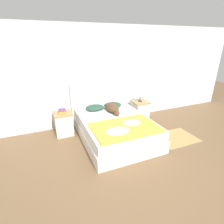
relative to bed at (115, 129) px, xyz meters
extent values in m
plane|color=brown|center=(-0.04, -1.05, -0.25)|extent=(16.00, 16.00, 0.00)
cube|color=silver|center=(-0.04, 1.08, 1.03)|extent=(9.00, 0.06, 2.55)
cube|color=silver|center=(0.00, 0.00, -0.11)|extent=(1.53, 1.98, 0.28)
cube|color=white|center=(0.00, 0.00, 0.14)|extent=(1.47, 1.92, 0.22)
cube|color=silver|center=(0.00, 1.01, 0.31)|extent=(1.61, 0.04, 1.12)
cylinder|color=silver|center=(0.00, 1.01, 0.87)|extent=(1.61, 0.06, 0.06)
cube|color=silver|center=(-1.08, 0.69, 0.02)|extent=(0.40, 0.42, 0.54)
cube|color=tan|center=(-1.08, 0.69, 0.31)|extent=(0.43, 0.44, 0.03)
sphere|color=tan|center=(-1.08, 0.47, 0.17)|extent=(0.02, 0.02, 0.02)
cube|color=silver|center=(1.08, 0.69, 0.02)|extent=(0.40, 0.42, 0.54)
cube|color=tan|center=(1.08, 0.69, 0.31)|extent=(0.43, 0.44, 0.03)
sphere|color=tan|center=(1.08, 0.47, 0.17)|extent=(0.02, 0.02, 0.02)
ellipsoid|color=#284C3D|center=(-0.25, 0.75, 0.31)|extent=(0.48, 0.38, 0.11)
ellipsoid|color=#284C3D|center=(0.25, 0.75, 0.31)|extent=(0.48, 0.38, 0.11)
cube|color=yellow|center=(0.00, -0.49, 0.27)|extent=(1.33, 0.90, 0.04)
ellipsoid|color=silver|center=(-0.23, -0.62, 0.31)|extent=(0.47, 0.36, 0.03)
ellipsoid|color=silver|center=(0.20, -0.40, 0.31)|extent=(0.40, 0.32, 0.03)
ellipsoid|color=brown|center=(0.11, 0.46, 0.36)|extent=(0.29, 0.52, 0.21)
sphere|color=brown|center=(0.11, 0.17, 0.32)|extent=(0.14, 0.14, 0.14)
ellipsoid|color=brown|center=(0.11, 0.11, 0.31)|extent=(0.06, 0.07, 0.05)
cone|color=brown|center=(0.07, 0.18, 0.37)|extent=(0.04, 0.04, 0.05)
cone|color=brown|center=(0.15, 0.18, 0.37)|extent=(0.04, 0.04, 0.05)
ellipsoid|color=brown|center=(0.16, 0.68, 0.30)|extent=(0.16, 0.24, 0.08)
cube|color=orange|center=(-1.08, 0.70, 0.34)|extent=(0.17, 0.19, 0.03)
cube|color=gold|center=(-1.08, 0.70, 0.36)|extent=(0.16, 0.21, 0.02)
cube|color=#703D7F|center=(-1.07, 0.70, 0.38)|extent=(0.17, 0.21, 0.02)
cylinder|color=#2D2D33|center=(1.08, 0.71, 0.33)|extent=(0.11, 0.11, 0.02)
cylinder|color=#2D2D33|center=(1.08, 0.71, 0.41)|extent=(0.02, 0.02, 0.15)
cone|color=beige|center=(1.08, 0.71, 0.55)|extent=(0.18, 0.18, 0.13)
cube|color=tan|center=(1.36, -0.55, -0.24)|extent=(0.92, 0.73, 0.00)
camera|label=1|loc=(-1.47, -3.31, 1.91)|focal=28.00mm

